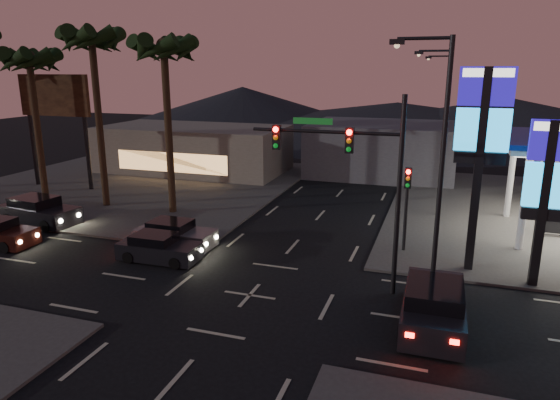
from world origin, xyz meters
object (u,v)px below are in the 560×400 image
(pylon_sign_short, at_px, (546,179))
(suv_station, at_px, (434,305))
(car_lane_b_front, at_px, (175,235))
(pylon_sign_tall, at_px, (482,130))
(traffic_signal_mast, at_px, (355,165))
(car_lane_b_mid, at_px, (39,212))
(car_lane_a_front, at_px, (158,248))

(pylon_sign_short, xyz_separation_m, suv_station, (-3.88, -4.69, -3.89))
(pylon_sign_short, relative_size, car_lane_b_front, 1.65)
(pylon_sign_tall, bearing_deg, car_lane_b_front, -174.59)
(traffic_signal_mast, bearing_deg, pylon_sign_tall, 36.52)
(pylon_sign_short, height_order, car_lane_b_mid, pylon_sign_short)
(traffic_signal_mast, distance_m, car_lane_a_front, 10.40)
(car_lane_b_mid, bearing_deg, car_lane_b_front, -5.47)
(pylon_sign_short, relative_size, traffic_signal_mast, 0.88)
(pylon_sign_short, height_order, car_lane_b_front, pylon_sign_short)
(traffic_signal_mast, distance_m, car_lane_b_front, 10.81)
(car_lane_a_front, distance_m, suv_station, 12.91)
(pylon_sign_tall, bearing_deg, car_lane_a_front, -166.82)
(pylon_sign_tall, height_order, car_lane_b_front, pylon_sign_tall)
(traffic_signal_mast, height_order, suv_station, traffic_signal_mast)
(pylon_sign_tall, xyz_separation_m, pylon_sign_short, (2.50, -1.00, -1.74))
(pylon_sign_tall, bearing_deg, suv_station, -103.62)
(pylon_sign_tall, xyz_separation_m, car_lane_a_front, (-14.06, -3.29, -5.79))
(car_lane_b_mid, bearing_deg, traffic_signal_mast, -9.14)
(car_lane_b_mid, bearing_deg, pylon_sign_short, -1.23)
(pylon_sign_tall, height_order, car_lane_a_front, pylon_sign_tall)
(pylon_sign_tall, bearing_deg, traffic_signal_mast, -143.48)
(pylon_sign_short, xyz_separation_m, car_lane_b_mid, (-26.37, 0.57, -3.91))
(car_lane_b_front, bearing_deg, pylon_sign_tall, 5.41)
(pylon_sign_short, distance_m, car_lane_b_front, 17.26)
(pylon_sign_short, xyz_separation_m, traffic_signal_mast, (-7.24, -2.51, 0.57))
(traffic_signal_mast, xyz_separation_m, car_lane_b_front, (-9.54, 2.16, -4.59))
(pylon_sign_short, distance_m, car_lane_a_front, 17.20)
(pylon_sign_tall, distance_m, car_lane_a_front, 15.56)
(pylon_sign_tall, xyz_separation_m, car_lane_b_front, (-14.28, -1.35, -5.76))
(pylon_sign_short, distance_m, traffic_signal_mast, 7.69)
(traffic_signal_mast, relative_size, car_lane_b_mid, 1.57)
(traffic_signal_mast, bearing_deg, pylon_sign_short, 19.13)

